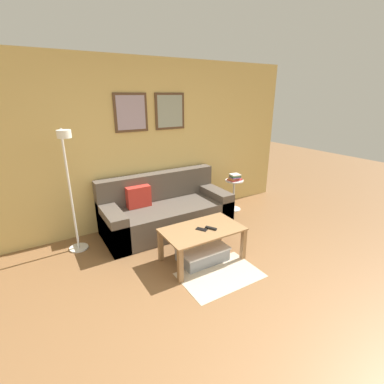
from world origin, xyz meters
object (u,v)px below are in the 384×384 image
side_table (234,192)px  floor_lamp (70,182)px  couch (166,211)px  book_stack (235,177)px  storage_bin (202,253)px  remote_control (211,228)px  cell_phone (202,229)px  coffee_table (202,234)px

side_table → floor_lamp: bearing=-177.9°
couch → floor_lamp: 1.50m
book_stack → storage_bin: bearing=-142.0°
couch → remote_control: bearing=-85.2°
book_stack → cell_phone: (-1.42, -1.09, -0.18)m
couch → storage_bin: size_ratio=3.17×
coffee_table → book_stack: book_stack is taller
storage_bin → floor_lamp: floor_lamp is taller
side_table → cell_phone: (-1.42, -1.10, 0.10)m
storage_bin → remote_control: 0.37m
floor_lamp → book_stack: size_ratio=6.76×
side_table → book_stack: (-0.00, -0.01, 0.28)m
floor_lamp → book_stack: (2.72, 0.09, -0.38)m
book_stack → remote_control: size_ratio=1.63×
storage_bin → book_stack: book_stack is taller
remote_control → cell_phone: remote_control is taller
remote_control → coffee_table: bearing=116.9°
side_table → remote_control: (-1.31, -1.15, 0.11)m
floor_lamp → cell_phone: floor_lamp is taller
couch → storage_bin: bearing=-90.2°
coffee_table → cell_phone: (-0.02, -0.02, 0.08)m
book_stack → remote_control: book_stack is taller
remote_control → floor_lamp: bearing=114.0°
floor_lamp → book_stack: floor_lamp is taller
cell_phone → book_stack: bearing=6.1°
cell_phone → couch: bearing=57.5°
storage_bin → floor_lamp: 1.89m
couch → floor_lamp: (-1.32, -0.06, 0.71)m
book_stack → remote_control: 1.74m
coffee_table → side_table: side_table is taller
floor_lamp → storage_bin: bearing=-37.4°
remote_control → cell_phone: 0.12m
side_table → cell_phone: bearing=-142.1°
couch → storage_bin: couch is taller
couch → side_table: size_ratio=3.46×
floor_lamp → remote_control: floor_lamp is taller
storage_bin → floor_lamp: bearing=142.6°
couch → book_stack: couch is taller
coffee_table → side_table: 1.77m
coffee_table → book_stack: 1.78m
storage_bin → side_table: side_table is taller
storage_bin → remote_control: remote_control is taller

